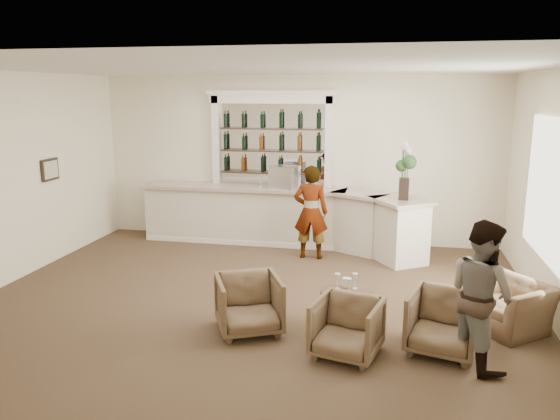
{
  "coord_description": "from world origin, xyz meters",
  "views": [
    {
      "loc": [
        1.9,
        -7.22,
        3.0
      ],
      "look_at": [
        0.2,
        0.9,
        1.18
      ],
      "focal_mm": 35.0,
      "sensor_mm": 36.0,
      "label": 1
    }
  ],
  "objects_px": {
    "cocktail_table": "(346,309)",
    "espresso_machine": "(285,177)",
    "armchair_far": "(507,305)",
    "armchair_right": "(444,323)",
    "guest": "(481,294)",
    "armchair_center": "(347,328)",
    "flower_vase": "(405,167)",
    "bar_counter": "(284,217)",
    "armchair_left": "(249,304)",
    "sommelier": "(311,212)"
  },
  "relations": [
    {
      "from": "armchair_left",
      "to": "armchair_right",
      "type": "relative_size",
      "value": 1.0
    },
    {
      "from": "bar_counter",
      "to": "armchair_center",
      "type": "distance_m",
      "value": 4.66
    },
    {
      "from": "bar_counter",
      "to": "armchair_center",
      "type": "xyz_separation_m",
      "value": [
        1.62,
        -4.36,
        -0.24
      ]
    },
    {
      "from": "cocktail_table",
      "to": "armchair_left",
      "type": "height_order",
      "value": "armchair_left"
    },
    {
      "from": "sommelier",
      "to": "flower_vase",
      "type": "xyz_separation_m",
      "value": [
        1.62,
        0.06,
        0.85
      ]
    },
    {
      "from": "armchair_far",
      "to": "espresso_machine",
      "type": "relative_size",
      "value": 1.94
    },
    {
      "from": "armchair_left",
      "to": "armchair_center",
      "type": "xyz_separation_m",
      "value": [
        1.27,
        -0.39,
        -0.03
      ]
    },
    {
      "from": "armchair_left",
      "to": "armchair_far",
      "type": "height_order",
      "value": "armchair_left"
    },
    {
      "from": "cocktail_table",
      "to": "espresso_machine",
      "type": "distance_m",
      "value": 4.09
    },
    {
      "from": "armchair_center",
      "to": "espresso_machine",
      "type": "relative_size",
      "value": 1.5
    },
    {
      "from": "bar_counter",
      "to": "cocktail_table",
      "type": "distance_m",
      "value": 3.93
    },
    {
      "from": "cocktail_table",
      "to": "armchair_far",
      "type": "xyz_separation_m",
      "value": [
        2.02,
        0.4,
        0.06
      ]
    },
    {
      "from": "guest",
      "to": "armchair_right",
      "type": "height_order",
      "value": "guest"
    },
    {
      "from": "armchair_right",
      "to": "espresso_machine",
      "type": "xyz_separation_m",
      "value": [
        -2.71,
        4.07,
        0.99
      ]
    },
    {
      "from": "armchair_right",
      "to": "armchair_left",
      "type": "bearing_deg",
      "value": -166.8
    },
    {
      "from": "sommelier",
      "to": "espresso_machine",
      "type": "xyz_separation_m",
      "value": [
        -0.63,
        0.73,
        0.5
      ]
    },
    {
      "from": "armchair_center",
      "to": "cocktail_table",
      "type": "bearing_deg",
      "value": 108.93
    },
    {
      "from": "bar_counter",
      "to": "espresso_machine",
      "type": "xyz_separation_m",
      "value": [
        0.01,
        0.03,
        0.78
      ]
    },
    {
      "from": "sommelier",
      "to": "espresso_machine",
      "type": "bearing_deg",
      "value": -51.26
    },
    {
      "from": "bar_counter",
      "to": "sommelier",
      "type": "relative_size",
      "value": 3.35
    },
    {
      "from": "armchair_far",
      "to": "flower_vase",
      "type": "distance_m",
      "value": 3.19
    },
    {
      "from": "armchair_far",
      "to": "espresso_machine",
      "type": "xyz_separation_m",
      "value": [
        -3.55,
        3.23,
        1.05
      ]
    },
    {
      "from": "armchair_right",
      "to": "flower_vase",
      "type": "relative_size",
      "value": 0.8
    },
    {
      "from": "bar_counter",
      "to": "flower_vase",
      "type": "bearing_deg",
      "value": -15.9
    },
    {
      "from": "cocktail_table",
      "to": "espresso_machine",
      "type": "height_order",
      "value": "espresso_machine"
    },
    {
      "from": "cocktail_table",
      "to": "espresso_machine",
      "type": "bearing_deg",
      "value": 112.97
    },
    {
      "from": "guest",
      "to": "espresso_machine",
      "type": "height_order",
      "value": "guest"
    },
    {
      "from": "cocktail_table",
      "to": "guest",
      "type": "relative_size",
      "value": 0.4
    },
    {
      "from": "armchair_left",
      "to": "flower_vase",
      "type": "distance_m",
      "value": 4.06
    },
    {
      "from": "sommelier",
      "to": "armchair_center",
      "type": "distance_m",
      "value": 3.82
    },
    {
      "from": "armchair_center",
      "to": "armchair_far",
      "type": "distance_m",
      "value": 2.26
    },
    {
      "from": "cocktail_table",
      "to": "armchair_right",
      "type": "relative_size",
      "value": 0.84
    },
    {
      "from": "armchair_far",
      "to": "flower_vase",
      "type": "bearing_deg",
      "value": 167.89
    },
    {
      "from": "sommelier",
      "to": "armchair_right",
      "type": "distance_m",
      "value": 3.96
    },
    {
      "from": "sommelier",
      "to": "armchair_center",
      "type": "relative_size",
      "value": 2.29
    },
    {
      "from": "espresso_machine",
      "to": "flower_vase",
      "type": "distance_m",
      "value": 2.37
    },
    {
      "from": "armchair_right",
      "to": "guest",
      "type": "bearing_deg",
      "value": -19.76
    },
    {
      "from": "espresso_machine",
      "to": "flower_vase",
      "type": "height_order",
      "value": "flower_vase"
    },
    {
      "from": "cocktail_table",
      "to": "guest",
      "type": "xyz_separation_m",
      "value": [
        1.52,
        -0.69,
        0.58
      ]
    },
    {
      "from": "cocktail_table",
      "to": "guest",
      "type": "bearing_deg",
      "value": -24.35
    },
    {
      "from": "guest",
      "to": "flower_vase",
      "type": "relative_size",
      "value": 1.66
    },
    {
      "from": "espresso_machine",
      "to": "flower_vase",
      "type": "bearing_deg",
      "value": -1.7
    },
    {
      "from": "armchair_right",
      "to": "espresso_machine",
      "type": "relative_size",
      "value": 1.61
    },
    {
      "from": "cocktail_table",
      "to": "guest",
      "type": "distance_m",
      "value": 1.76
    },
    {
      "from": "cocktail_table",
      "to": "armchair_center",
      "type": "height_order",
      "value": "armchair_center"
    },
    {
      "from": "sommelier",
      "to": "bar_counter",
      "type": "bearing_deg",
      "value": -49.71
    },
    {
      "from": "guest",
      "to": "armchair_right",
      "type": "xyz_separation_m",
      "value": [
        -0.35,
        0.24,
        -0.47
      ]
    },
    {
      "from": "armchair_far",
      "to": "guest",
      "type": "bearing_deg",
      "value": -63.89
    },
    {
      "from": "cocktail_table",
      "to": "flower_vase",
      "type": "xyz_separation_m",
      "value": [
        0.71,
        2.95,
        1.45
      ]
    },
    {
      "from": "espresso_machine",
      "to": "bar_counter",
      "type": "bearing_deg",
      "value": -95.69
    }
  ]
}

